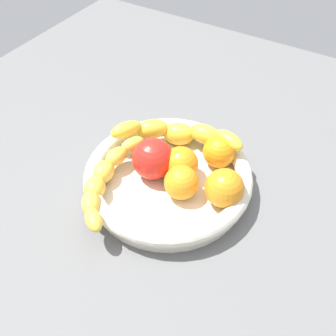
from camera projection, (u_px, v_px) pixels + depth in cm
name	position (u px, v px, depth cm)	size (l,w,h in cm)	color
kitchen_counter	(168.00, 192.00, 71.16)	(120.00, 120.00, 3.00)	#5F5F60
fruit_bowl	(168.00, 178.00, 68.33)	(29.34, 29.34, 4.67)	beige
banana_draped_left	(104.00, 179.00, 65.27)	(10.15, 21.82, 4.16)	yellow
banana_draped_right	(178.00, 133.00, 72.14)	(23.24, 13.00, 6.22)	yellow
orange_front	(181.00, 182.00, 64.34)	(5.84, 5.84, 5.84)	orange
orange_mid_left	(224.00, 188.00, 63.04)	(6.53, 6.53, 6.53)	orange
orange_mid_right	(181.00, 164.00, 67.16)	(6.09, 6.09, 6.09)	orange
orange_rear	(219.00, 152.00, 69.42)	(5.86, 5.86, 5.86)	orange
tomato_red	(154.00, 158.00, 67.34)	(7.32, 7.32, 7.32)	red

